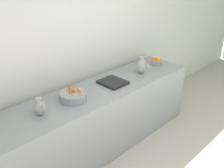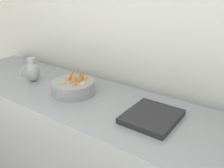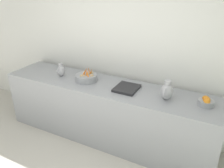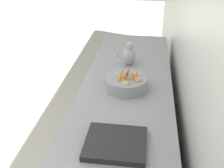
% 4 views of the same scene
% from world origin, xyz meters
% --- Properties ---
extents(prep_counter, '(0.71, 3.18, 0.89)m').
position_xyz_m(prep_counter, '(-1.49, -0.13, 0.44)').
color(prep_counter, gray).
rests_on(prep_counter, ground_plane).
extents(vegetable_colander, '(0.32, 0.32, 0.21)m').
position_xyz_m(vegetable_colander, '(-1.49, -0.45, 0.94)').
color(vegetable_colander, gray).
rests_on(vegetable_colander, prep_counter).
extents(metal_pitcher_short, '(0.17, 0.12, 0.20)m').
position_xyz_m(metal_pitcher_short, '(-1.47, -0.90, 0.98)').
color(metal_pitcher_short, '#A3A3A8').
rests_on(metal_pitcher_short, prep_counter).
extents(counter_sink_basin, '(0.34, 0.30, 0.04)m').
position_xyz_m(counter_sink_basin, '(-1.49, 0.20, 0.90)').
color(counter_sink_basin, '#232326').
rests_on(counter_sink_basin, prep_counter).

